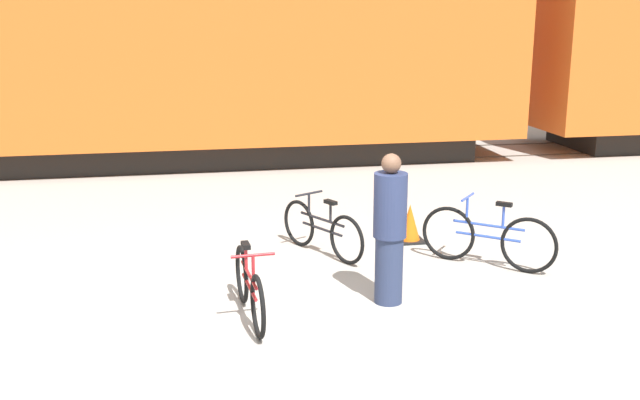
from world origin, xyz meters
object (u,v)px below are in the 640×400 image
(person_in_navy, at_px, (390,230))
(traffic_cone, at_px, (410,224))
(freight_train, at_px, (227,31))
(bicycle_blue, at_px, (488,238))
(bicycle_black, at_px, (322,230))
(bicycle_maroon, at_px, (249,288))

(person_in_navy, relative_size, traffic_cone, 3.15)
(freight_train, relative_size, person_in_navy, 22.67)
(person_in_navy, bearing_deg, freight_train, 159.44)
(bicycle_blue, bearing_deg, traffic_cone, 118.66)
(bicycle_blue, height_order, bicycle_black, bicycle_blue)
(bicycle_maroon, distance_m, bicycle_black, 2.32)
(person_in_navy, bearing_deg, bicycle_black, 164.70)
(person_in_navy, height_order, traffic_cone, person_in_navy)
(bicycle_black, bearing_deg, bicycle_blue, -23.30)
(bicycle_black, xyz_separation_m, traffic_cone, (1.36, 0.35, -0.10))
(bicycle_blue, bearing_deg, freight_train, 109.90)
(freight_train, distance_m, bicycle_maroon, 9.15)
(freight_train, relative_size, bicycle_black, 26.16)
(bicycle_blue, relative_size, traffic_cone, 2.57)
(freight_train, height_order, bicycle_maroon, freight_train)
(bicycle_blue, bearing_deg, bicycle_maroon, -160.65)
(freight_train, distance_m, traffic_cone, 7.25)
(bicycle_maroon, height_order, traffic_cone, bicycle_maroon)
(freight_train, relative_size, bicycle_blue, 27.88)
(bicycle_blue, distance_m, bicycle_black, 2.21)
(bicycle_black, distance_m, person_in_navy, 1.95)
(bicycle_black, height_order, person_in_navy, person_in_navy)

